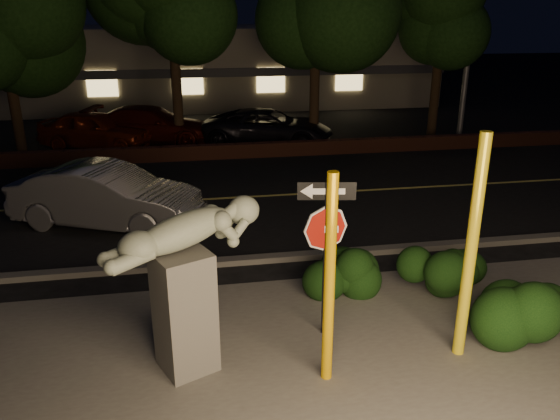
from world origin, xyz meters
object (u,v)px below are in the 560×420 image
Objects in this scene: parked_car_darkred at (152,125)px; parked_car_dark at (268,127)px; yellow_pole_right at (471,251)px; sculpture at (185,273)px; silver_sedan at (106,196)px; parked_car_red at (96,130)px; signpost at (326,229)px; yellow_pole_left at (329,282)px.

parked_car_darkred is 1.00× the size of parked_car_dark.
yellow_pole_right reaches higher than sculpture.
sculpture is 0.54× the size of silver_sedan.
parked_car_red is at bearing 116.24° from yellow_pole_right.
parked_car_darkred is (-3.21, 13.90, -1.07)m from signpost.
yellow_pole_left is 1.24× the size of sculpture.
silver_sedan is at bearing 82.95° from sculpture.
yellow_pole_right is at bearing 6.20° from yellow_pole_left.
silver_sedan is 8.56m from parked_car_darkred.
sculpture is 0.50× the size of parked_car_dark.
parked_car_darkred is at bearing 94.11° from parked_car_dark.
silver_sedan is 1.07× the size of parked_car_red.
silver_sedan is 0.91× the size of parked_car_dark.
parked_car_red is 2.04m from parked_car_darkred.
silver_sedan is (-3.86, 5.37, -1.05)m from signpost.
yellow_pole_right is (2.08, 0.23, 0.18)m from yellow_pole_left.
parked_car_darkred is at bearing 70.50° from sculpture.
signpost is 6.70m from silver_sedan.
silver_sedan is at bearing 135.36° from signpost.
parked_car_red is at bearing 101.94° from parked_car_dark.
yellow_pole_left is 0.89× the size of yellow_pole_right.
signpost is 2.15m from sculpture.
yellow_pole_right reaches higher than signpost.
parked_car_red is at bearing 115.90° from parked_car_darkred.
signpost is 1.04× the size of sculpture.
parked_car_red is (-4.98, 14.55, -0.79)m from yellow_pole_left.
silver_sedan is 0.91× the size of parked_car_darkred.
signpost is 0.52× the size of parked_car_dark.
signpost reaches higher than parked_car_dark.
yellow_pole_left is at bearing -173.80° from yellow_pole_right.
sculpture is at bearing -156.80° from signpost.
parked_car_dark is at bearing -73.35° from parked_car_red.
sculpture is 14.47m from parked_car_darkred.
signpost is at bearing 78.47° from yellow_pole_left.
signpost is at bearing -168.40° from parked_car_dark.
parked_car_darkred is (0.65, 8.54, -0.02)m from silver_sedan.
signpost is at bearing -10.46° from sculpture.
parked_car_darkred is at bearing 112.64° from signpost.
parked_car_red is 0.85× the size of parked_car_dark.
silver_sedan is at bearing -149.26° from parked_car_red.
yellow_pole_right is 0.81× the size of parked_car_red.
silver_sedan is at bearing 119.40° from yellow_pole_left.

